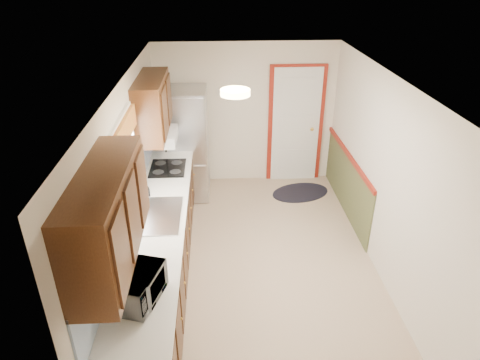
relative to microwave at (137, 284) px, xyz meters
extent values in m
cube|color=tan|center=(1.20, 1.54, -1.11)|extent=(3.20, 5.20, 0.12)
cube|color=white|center=(1.20, 1.54, 1.29)|extent=(3.20, 5.20, 0.12)
cube|color=silver|center=(1.20, 4.04, 0.09)|extent=(3.20, 0.10, 2.40)
cube|color=silver|center=(-0.30, 1.54, 0.09)|extent=(0.10, 5.20, 2.40)
cube|color=silver|center=(2.70, 1.54, 0.09)|extent=(0.10, 5.20, 2.40)
cube|color=#3B1E0D|center=(0.00, 1.24, -0.66)|extent=(0.60, 4.00, 0.90)
cube|color=white|center=(0.01, 1.24, -0.19)|extent=(0.63, 4.00, 0.04)
cube|color=#558ACF|center=(-0.29, 1.24, 0.10)|extent=(0.02, 4.00, 0.55)
cube|color=#3B1E0D|center=(-0.12, -0.06, 0.71)|extent=(0.35, 1.40, 0.75)
cube|color=#3B1E0D|center=(-0.12, 2.64, 0.71)|extent=(0.35, 1.20, 0.75)
cube|color=white|center=(-0.29, 1.34, 0.51)|extent=(0.02, 1.00, 0.90)
cube|color=#CA4126|center=(-0.24, 1.34, 0.86)|extent=(0.05, 1.12, 0.24)
cube|color=#B7B7BC|center=(0.01, 1.34, -0.17)|extent=(0.52, 0.82, 0.02)
cube|color=white|center=(-0.07, 2.69, 0.26)|extent=(0.45, 0.60, 0.15)
cube|color=maroon|center=(2.05, 4.01, -0.11)|extent=(0.94, 0.05, 2.08)
cube|color=white|center=(2.05, 3.98, -0.11)|extent=(0.80, 0.04, 2.00)
cube|color=#4D532F|center=(2.69, 2.89, -0.66)|extent=(0.02, 2.30, 0.90)
cube|color=maroon|center=(2.67, 2.89, -0.19)|extent=(0.04, 2.30, 0.06)
cylinder|color=#FFD88C|center=(0.90, 1.34, 1.25)|extent=(0.30, 0.30, 0.06)
imported|color=white|center=(0.00, 0.00, 0.00)|extent=(0.41, 0.56, 0.34)
cube|color=#B7B7BC|center=(0.18, 3.54, -0.21)|extent=(0.77, 0.72, 1.79)
cylinder|color=black|center=(-0.07, 3.15, -0.30)|extent=(0.02, 0.02, 1.26)
ellipsoid|color=black|center=(2.10, 3.44, -1.11)|extent=(1.13, 0.90, 0.01)
cube|color=black|center=(0.01, 2.57, -0.16)|extent=(0.48, 0.58, 0.02)
camera|label=1|loc=(0.71, -2.83, 2.44)|focal=32.00mm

